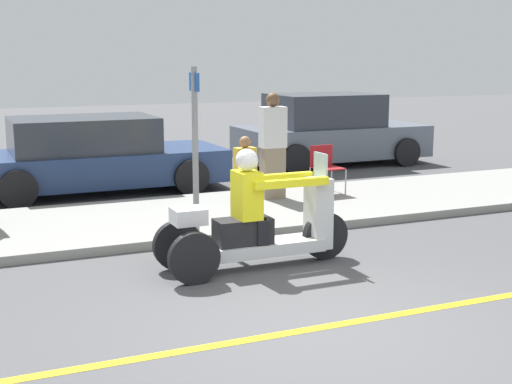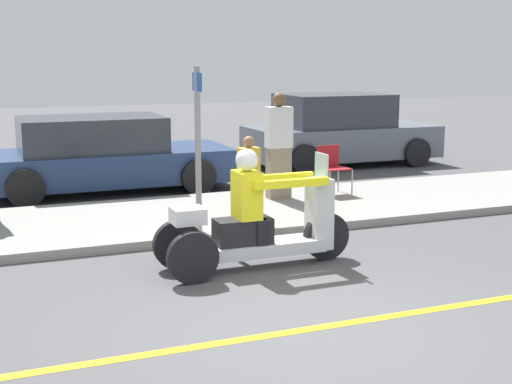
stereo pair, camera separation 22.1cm
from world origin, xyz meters
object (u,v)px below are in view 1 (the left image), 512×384
at_px(folding_chair_curbside, 325,164).
at_px(street_sign, 195,143).
at_px(spectator_mid_group, 273,148).
at_px(motorcycle_trike, 256,226).
at_px(parked_car_lot_left, 93,156).
at_px(spectator_far_back, 245,181).
at_px(parked_car_lot_right, 329,132).

bearing_deg(folding_chair_curbside, street_sign, -149.54).
bearing_deg(spectator_mid_group, street_sign, -138.56).
distance_m(motorcycle_trike, street_sign, 1.70).
distance_m(motorcycle_trike, parked_car_lot_left, 5.58).
bearing_deg(spectator_far_back, spectator_mid_group, 52.75).
relative_size(folding_chair_curbside, parked_car_lot_right, 0.19).
xyz_separation_m(folding_chair_curbside, street_sign, (-2.91, -1.71, 0.69)).
bearing_deg(spectator_far_back, street_sign, -163.20).
height_order(spectator_far_back, street_sign, street_sign).
height_order(motorcycle_trike, spectator_far_back, motorcycle_trike).
bearing_deg(folding_chair_curbside, spectator_far_back, -145.03).
bearing_deg(motorcycle_trike, spectator_far_back, 71.20).
bearing_deg(parked_car_lot_right, parked_car_lot_left, -167.60).
bearing_deg(street_sign, folding_chair_curbside, 30.46).
height_order(spectator_mid_group, parked_car_lot_right, spectator_mid_group).
distance_m(spectator_far_back, spectator_mid_group, 1.83).
distance_m(spectator_mid_group, street_sign, 2.58).
bearing_deg(spectator_mid_group, spectator_far_back, -127.25).
bearing_deg(parked_car_lot_left, spectator_far_back, -69.56).
height_order(parked_car_lot_left, street_sign, street_sign).
height_order(motorcycle_trike, folding_chair_curbside, motorcycle_trike).
relative_size(motorcycle_trike, parked_car_lot_left, 0.52).
bearing_deg(spectator_mid_group, motorcycle_trike, -118.01).
distance_m(parked_car_lot_right, street_sign, 7.28).
xyz_separation_m(parked_car_lot_left, parked_car_lot_right, (5.59, 1.23, 0.10)).
height_order(spectator_mid_group, street_sign, street_sign).
bearing_deg(spectator_far_back, parked_car_lot_right, 50.25).
distance_m(motorcycle_trike, spectator_far_back, 1.83).
bearing_deg(street_sign, spectator_mid_group, 41.44).
height_order(motorcycle_trike, spectator_mid_group, spectator_mid_group).
height_order(spectator_mid_group, folding_chair_curbside, spectator_mid_group).
xyz_separation_m(folding_chair_curbside, parked_car_lot_left, (-3.51, 2.32, 0.03)).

